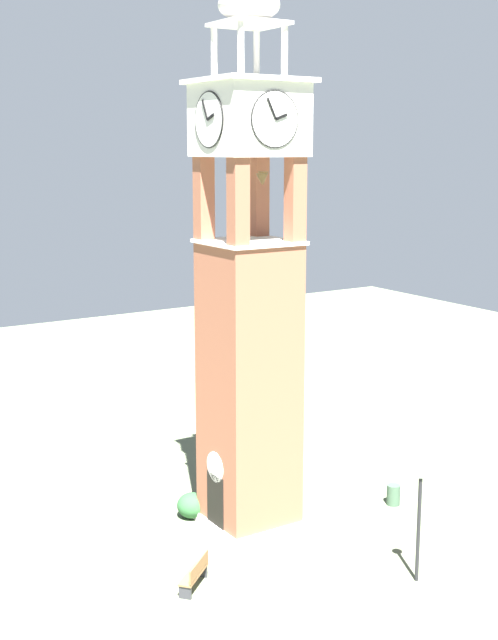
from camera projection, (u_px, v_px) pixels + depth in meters
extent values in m
plane|color=#5B664C|center=(249.00, 525.00, 31.38)|extent=(80.00, 80.00, 0.00)
cube|color=#93543D|center=(249.00, 389.00, 30.35)|extent=(2.83, 2.83, 10.41)
cube|color=silver|center=(249.00, 520.00, 31.35)|extent=(3.03, 3.03, 0.35)
cube|color=black|center=(215.00, 504.00, 30.41)|extent=(1.10, 0.04, 2.20)
cylinder|color=silver|center=(215.00, 467.00, 30.13)|extent=(1.10, 0.04, 1.10)
cube|color=#93543D|center=(204.00, 200.00, 29.37)|extent=(0.56, 0.56, 2.95)
cube|color=#93543D|center=(238.00, 204.00, 27.49)|extent=(0.56, 0.56, 2.95)
cube|color=#93543D|center=(259.00, 198.00, 30.56)|extent=(0.56, 0.56, 2.95)
cube|color=#93543D|center=(295.00, 201.00, 28.68)|extent=(0.56, 0.56, 2.95)
cube|color=silver|center=(249.00, 242.00, 29.31)|extent=(2.99, 2.99, 0.12)
cone|color=brown|center=(262.00, 179.00, 28.42)|extent=(0.42, 0.42, 0.38)
cone|color=brown|center=(263.00, 178.00, 29.28)|extent=(0.38, 0.38, 0.47)
cone|color=brown|center=(239.00, 178.00, 29.40)|extent=(0.58, 0.58, 0.54)
cone|color=brown|center=(232.00, 179.00, 28.60)|extent=(0.44, 0.44, 0.54)
cube|color=silver|center=(249.00, 120.00, 28.50)|extent=(3.07, 3.07, 2.39)
cylinder|color=white|center=(209.00, 120.00, 27.68)|extent=(1.81, 0.05, 1.81)
torus|color=black|center=(209.00, 120.00, 27.68)|extent=(1.84, 0.06, 1.84)
cube|color=black|center=(210.00, 117.00, 27.46)|extent=(0.46, 0.03, 0.24)
cube|color=black|center=(205.00, 110.00, 27.72)|extent=(0.38, 0.03, 0.68)
cylinder|color=white|center=(287.00, 121.00, 29.31)|extent=(1.81, 0.05, 1.81)
torus|color=black|center=(287.00, 121.00, 29.31)|extent=(1.84, 0.06, 1.84)
cube|color=black|center=(292.00, 119.00, 29.15)|extent=(0.46, 0.03, 0.24)
cube|color=black|center=(286.00, 112.00, 29.41)|extent=(0.38, 0.03, 0.68)
cylinder|color=white|center=(225.00, 122.00, 29.78)|extent=(0.05, 1.81, 1.81)
torus|color=black|center=(225.00, 122.00, 29.78)|extent=(0.06, 1.84, 1.84)
cube|color=black|center=(230.00, 120.00, 29.93)|extent=(0.03, 0.46, 0.24)
cube|color=black|center=(220.00, 112.00, 29.68)|extent=(0.03, 0.38, 0.68)
cylinder|color=white|center=(275.00, 119.00, 27.21)|extent=(0.05, 1.81, 1.81)
torus|color=black|center=(275.00, 119.00, 27.21)|extent=(0.06, 1.84, 1.84)
cube|color=black|center=(281.00, 117.00, 27.26)|extent=(0.03, 0.46, 0.24)
cube|color=black|center=(272.00, 109.00, 27.01)|extent=(0.03, 0.38, 0.68)
cube|color=silver|center=(249.00, 81.00, 28.24)|extent=(3.43, 3.43, 0.16)
cylinder|color=silver|center=(214.00, 53.00, 28.32)|extent=(0.22, 0.22, 1.68)
cylinder|color=silver|center=(241.00, 48.00, 26.92)|extent=(0.22, 0.22, 1.68)
cylinder|color=silver|center=(257.00, 56.00, 29.20)|extent=(0.22, 0.22, 1.68)
cylinder|color=silver|center=(285.00, 52.00, 27.80)|extent=(0.22, 0.22, 1.68)
cube|color=silver|center=(249.00, 24.00, 27.88)|extent=(2.13, 2.13, 0.12)
ellipsoid|color=silver|center=(249.00, 5.00, 27.77)|extent=(2.05, 2.05, 1.05)
cube|color=brown|center=(193.00, 574.00, 26.82)|extent=(1.38, 1.50, 0.06)
cube|color=brown|center=(199.00, 567.00, 26.71)|extent=(1.08, 1.25, 0.44)
cube|color=#2D2D33|center=(185.00, 592.00, 26.19)|extent=(0.35, 0.32, 0.42)
cube|color=#2D2D33|center=(201.00, 571.00, 27.54)|extent=(0.35, 0.32, 0.42)
cylinder|color=black|center=(418.00, 530.00, 27.00)|extent=(0.12, 0.12, 3.48)
sphere|color=silver|center=(421.00, 473.00, 26.62)|extent=(0.36, 0.36, 0.36)
cylinder|color=#38513D|center=(393.00, 495.00, 33.09)|extent=(0.52, 0.52, 0.80)
ellipsoid|color=#28562D|center=(192.00, 505.00, 31.94)|extent=(1.12, 1.12, 0.94)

